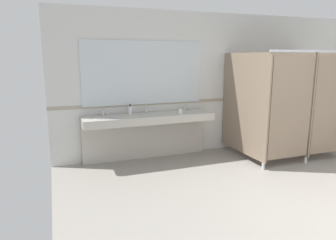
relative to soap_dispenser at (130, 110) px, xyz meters
The scene contains 7 objects.
wall_back 2.07m from the soap_dispenser, ahead, with size 6.90×0.12×2.78m, color silver.
wall_back_tile_band 2.03m from the soap_dispenser, ahead, with size 6.90×0.01×0.06m, color #9E937F.
vanity_counter 0.45m from the soap_dispenser, 14.65° to the right, with size 2.40×0.57×1.01m.
mirror_panel 0.74m from the soap_dispenser, 21.51° to the left, with size 2.30×0.02×1.17m, color silver.
bathroom_stalls 3.09m from the soap_dispenser, 15.22° to the right, with size 1.95×1.46×2.04m.
soap_dispenser is the anchor object (origin of this frame).
paper_cup 0.93m from the soap_dispenser, 19.16° to the right, with size 0.07×0.07×0.08m, color white.
Camera 1 is at (-3.34, -2.50, 1.93)m, focal length 33.14 mm.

